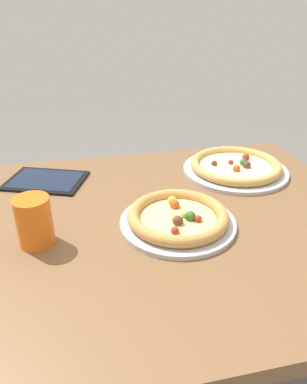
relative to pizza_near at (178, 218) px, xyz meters
name	(u,v)px	position (x,y,z in m)	size (l,w,h in m)	color
dining_table	(164,251)	(-0.03, 0.04, -0.13)	(1.16, 0.94, 0.75)	brown
pizza_near	(178,218)	(0.00, 0.00, 0.00)	(0.30, 0.30, 0.04)	#B7B7BC
pizza_far	(235,167)	(0.28, 0.28, 0.00)	(0.35, 0.35, 0.04)	#B7B7BC
drink_cup_colored	(34,221)	(-0.35, 0.00, 0.04)	(0.08, 0.08, 0.12)	orange
tablet	(46,181)	(-0.34, 0.34, -0.02)	(0.29, 0.25, 0.01)	black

